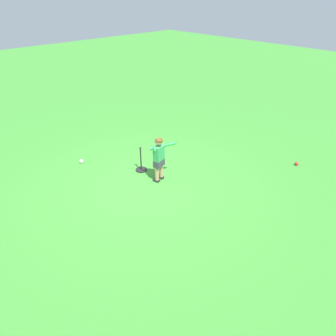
% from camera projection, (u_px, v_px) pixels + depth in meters
% --- Properties ---
extents(ground_plane, '(40.00, 40.00, 0.00)m').
position_uv_depth(ground_plane, '(145.00, 185.00, 7.23)').
color(ground_plane, '#38842D').
extents(child_batter, '(0.59, 0.39, 1.08)m').
position_uv_depth(child_batter, '(159.00, 155.00, 7.10)').
color(child_batter, '#232328').
rests_on(child_batter, ground).
extents(play_ball_far_right, '(0.10, 0.10, 0.10)m').
position_uv_depth(play_ball_far_right, '(81.00, 161.00, 8.10)').
color(play_ball_far_right, white).
rests_on(play_ball_far_right, ground).
extents(play_ball_midfield, '(0.09, 0.09, 0.09)m').
position_uv_depth(play_ball_midfield, '(297.00, 164.00, 8.00)').
color(play_ball_midfield, red).
rests_on(play_ball_midfield, ground).
extents(batting_tee, '(0.28, 0.28, 0.62)m').
position_uv_depth(batting_tee, '(141.00, 167.00, 7.75)').
color(batting_tee, black).
rests_on(batting_tee, ground).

